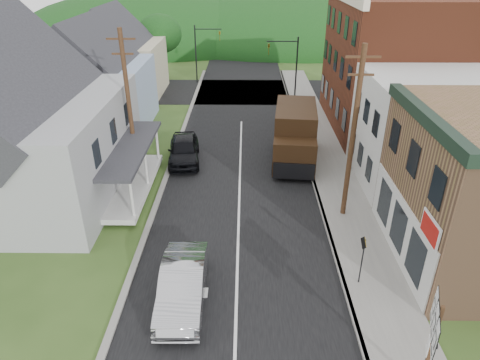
{
  "coord_description": "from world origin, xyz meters",
  "views": [
    {
      "loc": [
        0.31,
        -16.09,
        12.46
      ],
      "look_at": [
        0.07,
        3.33,
        2.2
      ],
      "focal_mm": 32.0,
      "sensor_mm": 36.0,
      "label": 1
    }
  ],
  "objects_px": {
    "delivery_van": "(295,135)",
    "dark_sedan": "(184,150)",
    "silver_sedan": "(183,285)",
    "route_sign_cluster": "(432,336)",
    "warning_sign": "(363,253)"
  },
  "relations": [
    {
      "from": "delivery_van",
      "to": "warning_sign",
      "type": "distance_m",
      "value": 12.47
    },
    {
      "from": "warning_sign",
      "to": "route_sign_cluster",
      "type": "bearing_deg",
      "value": -87.32
    },
    {
      "from": "silver_sedan",
      "to": "warning_sign",
      "type": "height_order",
      "value": "warning_sign"
    },
    {
      "from": "delivery_van",
      "to": "dark_sedan",
      "type": "bearing_deg",
      "value": -172.57
    },
    {
      "from": "dark_sedan",
      "to": "delivery_van",
      "type": "height_order",
      "value": "delivery_van"
    },
    {
      "from": "dark_sedan",
      "to": "warning_sign",
      "type": "relative_size",
      "value": 2.13
    },
    {
      "from": "dark_sedan",
      "to": "warning_sign",
      "type": "xyz_separation_m",
      "value": [
        8.95,
        -12.19,
        0.8
      ]
    },
    {
      "from": "dark_sedan",
      "to": "warning_sign",
      "type": "bearing_deg",
      "value": -59.58
    },
    {
      "from": "route_sign_cluster",
      "to": "warning_sign",
      "type": "relative_size",
      "value": 1.47
    },
    {
      "from": "route_sign_cluster",
      "to": "delivery_van",
      "type": "bearing_deg",
      "value": 117.88
    },
    {
      "from": "dark_sedan",
      "to": "silver_sedan",
      "type": "bearing_deg",
      "value": -88.72
    },
    {
      "from": "route_sign_cluster",
      "to": "warning_sign",
      "type": "bearing_deg",
      "value": 119.3
    },
    {
      "from": "silver_sedan",
      "to": "route_sign_cluster",
      "type": "distance_m",
      "value": 9.11
    },
    {
      "from": "silver_sedan",
      "to": "warning_sign",
      "type": "distance_m",
      "value": 7.41
    },
    {
      "from": "delivery_van",
      "to": "route_sign_cluster",
      "type": "xyz_separation_m",
      "value": [
        2.31,
        -17.32,
        0.55
      ]
    }
  ]
}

